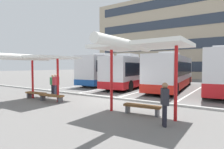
% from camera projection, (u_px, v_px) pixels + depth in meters
% --- Properties ---
extents(ground_plane, '(160.00, 160.00, 0.00)m').
position_uv_depth(ground_plane, '(110.00, 100.00, 12.60)').
color(ground_plane, slate).
extents(terminal_building, '(38.54, 13.60, 18.38)m').
position_uv_depth(terminal_building, '(196.00, 38.00, 37.95)').
color(terminal_building, tan).
rests_on(terminal_building, ground).
extents(coach_bus_0, '(3.37, 10.62, 3.72)m').
position_uv_depth(coach_bus_0, '(109.00, 70.00, 23.28)').
color(coach_bus_0, silver).
rests_on(coach_bus_0, ground).
extents(coach_bus_1, '(3.35, 10.24, 3.47)m').
position_uv_depth(coach_bus_1, '(133.00, 72.00, 20.11)').
color(coach_bus_1, silver).
rests_on(coach_bus_1, ground).
extents(coach_bus_2, '(3.55, 12.31, 3.52)m').
position_uv_depth(coach_bus_2, '(172.00, 72.00, 18.60)').
color(coach_bus_2, silver).
rests_on(coach_bus_2, ground).
extents(coach_bus_3, '(3.40, 11.07, 3.77)m').
position_uv_depth(coach_bus_3, '(222.00, 72.00, 15.87)').
color(coach_bus_3, silver).
rests_on(coach_bus_3, ground).
extents(lane_stripe_0, '(0.16, 14.00, 0.01)m').
position_uv_depth(lane_stripe_0, '(91.00, 84.00, 23.17)').
color(lane_stripe_0, white).
rests_on(lane_stripe_0, ground).
extents(lane_stripe_1, '(0.16, 14.00, 0.01)m').
position_uv_depth(lane_stripe_1, '(118.00, 86.00, 21.00)').
color(lane_stripe_1, white).
rests_on(lane_stripe_1, ground).
extents(lane_stripe_2, '(0.16, 14.00, 0.01)m').
position_uv_depth(lane_stripe_2, '(152.00, 88.00, 18.83)').
color(lane_stripe_2, white).
rests_on(lane_stripe_2, ground).
extents(lane_stripe_3, '(0.16, 14.00, 0.01)m').
position_uv_depth(lane_stripe_3, '(194.00, 91.00, 16.66)').
color(lane_stripe_3, white).
rests_on(lane_stripe_3, ground).
extents(waiting_shelter_0, '(3.64, 4.96, 2.97)m').
position_uv_depth(waiting_shelter_0, '(40.00, 58.00, 12.20)').
color(waiting_shelter_0, red).
rests_on(waiting_shelter_0, ground).
extents(bench_0, '(1.72, 0.54, 0.45)m').
position_uv_depth(bench_0, '(36.00, 94.00, 12.99)').
color(bench_0, brown).
rests_on(bench_0, ground).
extents(bench_1, '(1.85, 0.57, 0.45)m').
position_uv_depth(bench_1, '(51.00, 96.00, 11.89)').
color(bench_1, brown).
rests_on(bench_1, ground).
extents(waiting_shelter_1, '(4.16, 4.72, 3.31)m').
position_uv_depth(waiting_shelter_1, '(138.00, 47.00, 8.25)').
color(waiting_shelter_1, red).
rests_on(waiting_shelter_1, ground).
extents(bench_2, '(1.77, 0.55, 0.45)m').
position_uv_depth(bench_2, '(142.00, 107.00, 8.76)').
color(bench_2, brown).
rests_on(bench_2, ground).
extents(platform_kerb, '(44.00, 0.24, 0.12)m').
position_uv_depth(platform_kerb, '(113.00, 98.00, 12.94)').
color(platform_kerb, '#ADADA8').
rests_on(platform_kerb, ground).
extents(waiting_passenger_0, '(0.47, 0.25, 1.58)m').
position_uv_depth(waiting_passenger_0, '(53.00, 83.00, 14.74)').
color(waiting_passenger_0, black).
rests_on(waiting_passenger_0, ground).
extents(waiting_passenger_1, '(0.31, 0.51, 1.65)m').
position_uv_depth(waiting_passenger_1, '(56.00, 83.00, 14.21)').
color(waiting_passenger_1, '#33384C').
rests_on(waiting_passenger_1, ground).
extents(waiting_passenger_2, '(0.43, 0.52, 1.65)m').
position_uv_depth(waiting_passenger_2, '(165.00, 101.00, 7.00)').
color(waiting_passenger_2, black).
rests_on(waiting_passenger_2, ground).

